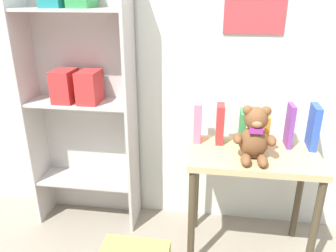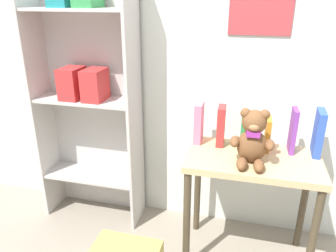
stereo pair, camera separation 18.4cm
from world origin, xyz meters
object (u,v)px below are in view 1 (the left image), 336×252
Objects in this scene: book_standing_orange at (265,130)px; book_standing_blue at (314,127)px; teddy_bear at (255,136)px; book_standing_pink at (198,122)px; book_standing_green at (242,127)px; book_standing_purple at (289,126)px; book_standing_red at (220,124)px; display_table at (252,171)px; bookshelf_side at (81,88)px.

book_standing_blue is (0.25, 0.00, 0.03)m from book_standing_orange.
teddy_bear is 1.23× the size of book_standing_pink.
book_standing_green is 0.79× the size of book_standing_purple.
teddy_bear is 1.17× the size of book_standing_blue.
book_standing_red is at bearing 179.86° from book_standing_orange.
display_table is 0.25m from book_standing_green.
book_standing_green is 0.38m from book_standing_blue.
teddy_bear reaches higher than book_standing_red.
book_standing_blue reaches higher than book_standing_red.
book_standing_purple is at bearing -1.55° from book_standing_pink.
book_standing_pink is (-0.30, 0.19, -0.01)m from teddy_bear.
bookshelf_side reaches higher than book_standing_pink.
book_standing_pink is 0.95× the size of book_standing_blue.
display_table is 0.32m from book_standing_purple.
book_standing_blue reaches higher than book_standing_orange.
book_standing_red is (-0.17, 0.18, -0.02)m from teddy_bear.
bookshelf_side is 1.00m from book_standing_green.
display_table is 2.99× the size of book_standing_pink.
book_standing_purple is at bearing 32.49° from display_table.
book_standing_blue is at bearing -0.70° from book_standing_orange.
display_table is 3.63× the size of book_standing_green.
book_standing_orange is (1.11, -0.09, -0.18)m from bookshelf_side.
book_standing_red is (0.86, -0.10, -0.15)m from bookshelf_side.
bookshelf_side is 7.25× the size of book_standing_pink.
book_standing_orange is 0.13m from book_standing_purple.
bookshelf_side is at bearing 164.83° from teddy_bear.
display_table is 0.25m from teddy_bear.
book_standing_purple is at bearing -1.50° from book_standing_green.
display_table is 3.08× the size of book_standing_red.
teddy_bear is 0.20m from book_standing_green.
bookshelf_side is 1.13m from book_standing_orange.
teddy_bear is at bearing -48.35° from book_standing_red.
book_standing_blue reaches higher than book_standing_green.
book_standing_blue is at bearing 21.00° from display_table.
teddy_bear is 0.25m from book_standing_red.
teddy_bear reaches higher than book_standing_orange.
teddy_bear is at bearing -114.23° from book_standing_orange.
bookshelf_side is 6.90× the size of book_standing_blue.
book_standing_red reaches higher than book_standing_orange.
bookshelf_side reaches higher than teddy_bear.
display_table is at bearing -22.72° from book_standing_pink.
book_standing_blue reaches higher than book_standing_pink.
teddy_bear is at bearing -104.35° from display_table.
book_standing_purple is 1.00× the size of book_standing_blue.
book_standing_orange is 0.74× the size of book_standing_blue.
book_standing_orange is (0.38, -0.01, -0.03)m from book_standing_pink.
teddy_bear is at bearing -33.55° from book_standing_pink.
teddy_bear reaches higher than book_standing_blue.
book_standing_blue is (0.13, 0.00, 0.00)m from book_standing_purple.
bookshelf_side is 0.88m from book_standing_red.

